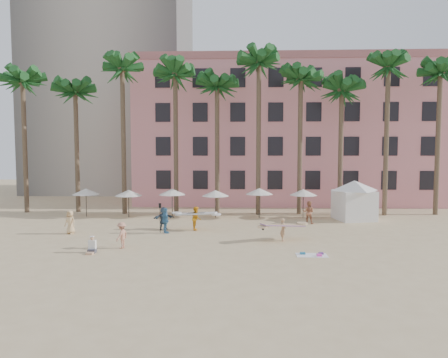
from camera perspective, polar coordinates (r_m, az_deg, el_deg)
ground at (r=24.48m, az=-0.62°, el=-10.38°), size 120.00×120.00×0.00m
pink_hotel at (r=50.06m, az=8.92°, el=6.15°), size 35.00×14.00×16.00m
grey_tower at (r=67.31m, az=-15.43°, el=20.19°), size 22.00×18.00×50.00m
palm_row at (r=39.30m, az=1.22°, el=14.10°), size 44.40×5.40×16.30m
umbrella_row at (r=36.61m, az=-4.36°, el=-1.89°), size 22.50×2.70×2.73m
cabana at (r=37.07m, az=18.10°, el=-2.41°), size 5.27×5.27×3.50m
beach_towel at (r=24.27m, az=12.53°, el=-10.52°), size 1.82×1.03×0.14m
carrier_yellow at (r=27.50m, az=8.44°, el=-6.88°), size 3.13×2.01×1.55m
carrier_white at (r=30.96m, az=-3.99°, el=-5.50°), size 3.25×1.34×1.82m
beachgoers at (r=30.21m, az=-6.14°, el=-5.90°), size 19.31×10.16×1.92m
paddle at (r=30.12m, az=-9.13°, el=-4.97°), size 0.18×0.04×2.23m
seated_man at (r=25.44m, az=-18.36°, el=-9.24°), size 0.44×0.76×0.99m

